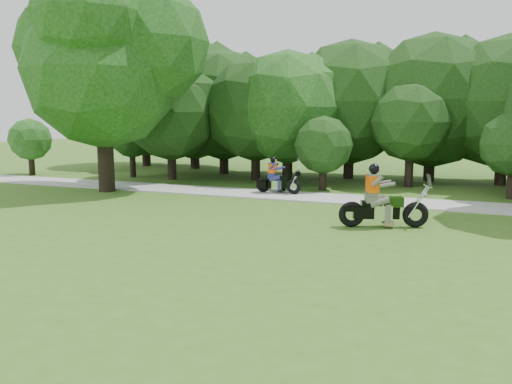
% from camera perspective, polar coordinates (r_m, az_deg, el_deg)
% --- Properties ---
extents(ground, '(100.00, 100.00, 0.00)m').
position_cam_1_polar(ground, '(11.74, 4.87, -7.10)').
color(ground, '#395D1A').
rests_on(ground, ground).
extents(walkway, '(60.00, 2.20, 0.06)m').
position_cam_1_polar(walkway, '(19.36, 11.70, -0.90)').
color(walkway, '#A5A59F').
rests_on(walkway, ground).
extents(tree_line, '(39.89, 11.41, 7.77)m').
position_cam_1_polar(tree_line, '(25.61, 14.54, 9.50)').
color(tree_line, black).
rests_on(tree_line, ground).
extents(big_tree_west, '(8.64, 6.56, 9.96)m').
position_cam_1_polar(big_tree_west, '(22.55, -16.79, 14.84)').
color(big_tree_west, black).
rests_on(big_tree_west, ground).
extents(chopper_motorcycle, '(2.54, 1.26, 1.85)m').
position_cam_1_polar(chopper_motorcycle, '(14.78, 13.92, -1.34)').
color(chopper_motorcycle, black).
rests_on(chopper_motorcycle, ground).
extents(touring_motorcycle, '(1.95, 0.56, 1.49)m').
position_cam_1_polar(touring_motorcycle, '(20.48, 2.22, 1.40)').
color(touring_motorcycle, black).
rests_on(touring_motorcycle, walkway).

